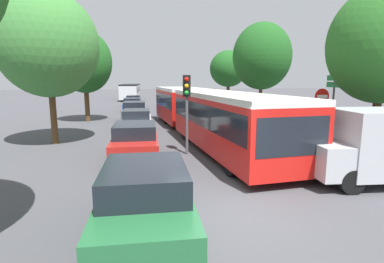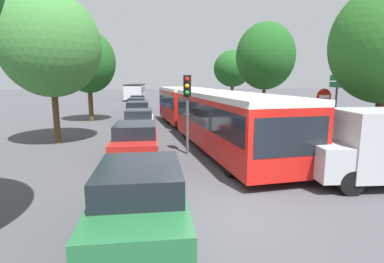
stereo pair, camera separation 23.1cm
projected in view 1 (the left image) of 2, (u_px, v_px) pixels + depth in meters
ground_plane at (227, 217)px, 7.08m from camera, size 200.00×200.00×0.00m
articulated_bus at (203, 110)px, 16.84m from camera, size 3.63×17.85×2.63m
city_bus_rear at (131, 91)px, 49.05m from camera, size 3.52×11.75×2.49m
queued_car_green at (145, 198)px, 6.27m from camera, size 2.07×4.38×1.49m
queued_car_red at (135, 141)px, 12.28m from camera, size 2.03×4.29×1.46m
queued_car_white at (137, 121)px, 18.40m from camera, size 1.96×4.15×1.41m
queued_car_graphite at (135, 111)px, 24.08m from camera, size 2.06×4.37×1.48m
queued_car_blue at (132, 105)px, 30.20m from camera, size 1.94×4.11×1.40m
queued_car_black at (133, 101)px, 35.75m from camera, size 1.90×4.03×1.37m
traffic_light at (187, 97)px, 12.64m from camera, size 0.37×0.39×3.40m
no_entry_sign at (321, 110)px, 13.42m from camera, size 0.70×0.08×2.82m
direction_sign_post at (334, 93)px, 15.13m from camera, size 0.22×1.40×3.60m
tree_left_mid at (48, 45)px, 14.39m from camera, size 4.79×4.79×7.39m
tree_left_far at (84, 63)px, 22.63m from camera, size 4.09×4.09×6.91m
tree_right_near at (382, 48)px, 12.67m from camera, size 4.53×4.53×7.15m
tree_right_mid at (262, 56)px, 22.92m from camera, size 4.47×4.47×7.51m
tree_right_far at (228, 70)px, 32.67m from camera, size 4.07×4.07×6.37m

